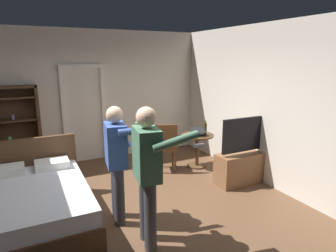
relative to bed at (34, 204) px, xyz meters
name	(u,v)px	position (x,y,z in m)	size (l,w,h in m)	color
ground_plane	(140,210)	(1.44, -0.30, -0.30)	(5.79, 5.79, 0.00)	brown
wall_back	(95,96)	(1.44, 2.40, 1.12)	(5.07, 0.12, 2.86)	silver
wall_right	(269,106)	(3.92, -0.30, 1.12)	(0.12, 5.50, 2.86)	silver
doorway_frame	(84,107)	(1.18, 2.32, 0.92)	(0.93, 0.08, 2.13)	white
bed	(34,204)	(0.00, 0.00, 0.00)	(1.45, 1.99, 1.02)	#4C331E
bookshelf	(17,127)	(-0.14, 2.17, 0.64)	(0.84, 0.32, 1.75)	#4C331E
tv_flatscreen	(245,163)	(3.56, -0.16, 0.06)	(1.11, 0.40, 1.23)	brown
side_table	(197,145)	(3.19, 0.90, 0.17)	(0.68, 0.68, 0.70)	#4C331E
laptop	(197,133)	(3.15, 0.86, 0.45)	(0.40, 0.40, 0.17)	black
bottle_on_table	(205,129)	(3.33, 0.82, 0.52)	(0.06, 0.06, 0.30)	#3F310E
wooden_chair	(166,145)	(2.49, 0.96, 0.24)	(0.53, 0.53, 0.99)	brown
person_blue_shirt	(148,167)	(1.25, -1.09, 0.70)	(0.72, 0.66, 1.73)	#333338
person_striped_shirt	(117,157)	(1.08, -0.40, 0.65)	(0.60, 0.64, 1.65)	#333338
suitcase_dark	(56,166)	(0.45, 1.67, -0.10)	(0.45, 0.35, 0.41)	#4C1919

